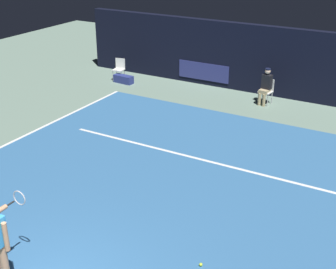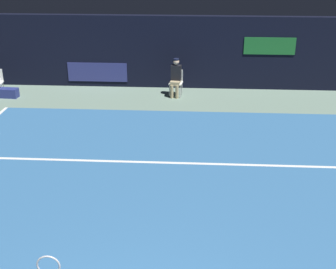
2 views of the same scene
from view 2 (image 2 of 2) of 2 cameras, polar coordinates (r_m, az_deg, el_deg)
ground_plane at (r=9.42m, az=-1.27°, el=-9.06°), size 32.93×32.93×0.00m
court_surface at (r=9.41m, az=-1.27°, el=-9.03°), size 10.92×11.21×0.01m
line_service at (r=11.11m, az=-0.46°, el=-3.57°), size 8.52×0.10×0.01m
back_wall at (r=16.62m, az=1.01°, el=10.33°), size 16.53×0.33×2.60m
line_judge_on_chair at (r=15.71m, az=0.99°, el=7.25°), size 0.49×0.57×1.32m
equipment_bag at (r=16.71m, az=-19.75°, el=4.97°), size 0.86×0.38×0.32m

